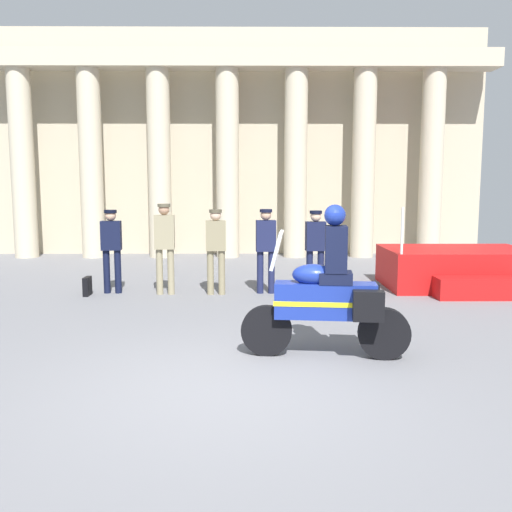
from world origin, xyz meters
TOP-DOWN VIEW (x-y plane):
  - ground_plane at (0.00, 0.00)m, footprint 28.00×28.00m
  - colonnade_backdrop at (-0.41, 11.21)m, footprint 15.24×1.51m
  - reviewing_stand at (4.53, 5.77)m, footprint 2.94×2.43m
  - officer_in_row_0 at (-2.46, 5.24)m, footprint 0.39×0.25m
  - officer_in_row_1 at (-1.40, 5.10)m, footprint 0.39×0.25m
  - officer_in_row_2 at (-0.41, 5.07)m, footprint 0.39×0.25m
  - officer_in_row_3 at (0.55, 5.20)m, footprint 0.39×0.25m
  - officer_in_row_4 at (1.52, 5.24)m, footprint 0.39×0.25m
  - motorcycle_with_rider at (1.25, 1.07)m, footprint 2.09×0.73m
  - briefcase_on_ground at (-2.89, 5.00)m, footprint 0.10×0.32m

SIDE VIEW (x-z plane):
  - ground_plane at x=0.00m, z-range 0.00..0.00m
  - briefcase_on_ground at x=-2.89m, z-range 0.00..0.36m
  - reviewing_stand at x=4.53m, z-range -0.46..1.24m
  - motorcycle_with_rider at x=1.25m, z-range -0.16..1.74m
  - officer_in_row_4 at x=1.52m, z-range 0.15..1.77m
  - officer_in_row_0 at x=-2.46m, z-range 0.15..1.78m
  - officer_in_row_3 at x=0.55m, z-range 0.15..1.80m
  - officer_in_row_2 at x=-0.41m, z-range 0.15..1.80m
  - officer_in_row_1 at x=-1.40m, z-range 0.16..1.92m
  - colonnade_backdrop at x=-0.41m, z-range 0.07..6.74m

